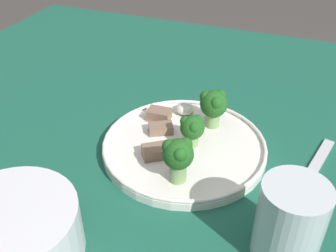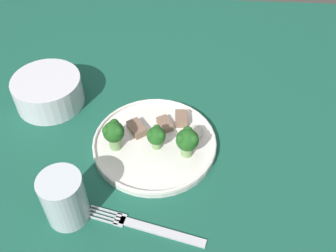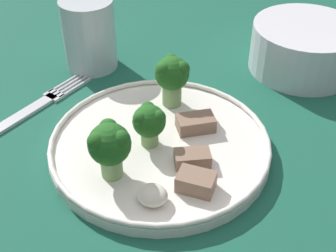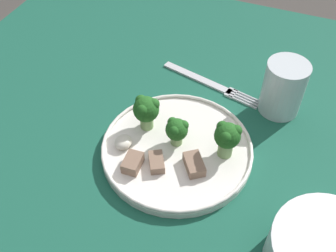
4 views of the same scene
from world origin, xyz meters
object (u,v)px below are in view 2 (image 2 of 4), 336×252
at_px(dinner_plate, 155,143).
at_px(drinking_glass, 65,200).
at_px(cream_bowl, 49,92).
at_px(fork, 146,227).

bearing_deg(dinner_plate, drinking_glass, 140.96).
distance_m(cream_bowl, drinking_glass, 0.30).
height_order(dinner_plate, cream_bowl, cream_bowl).
relative_size(fork, cream_bowl, 1.41).
xyz_separation_m(fork, drinking_glass, (0.02, 0.14, 0.04)).
bearing_deg(cream_bowl, dinner_plate, -114.96).
xyz_separation_m(cream_bowl, drinking_glass, (-0.28, -0.11, 0.01)).
bearing_deg(drinking_glass, fork, -97.13).
bearing_deg(fork, cream_bowl, 39.71).
height_order(dinner_plate, fork, dinner_plate).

